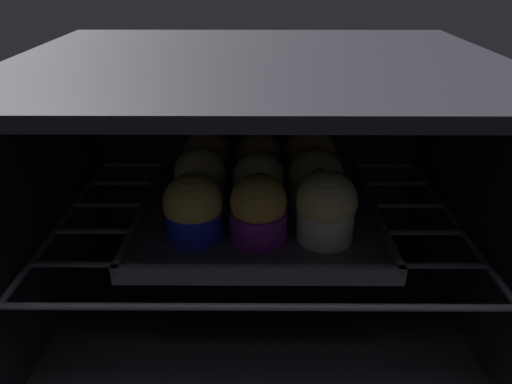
# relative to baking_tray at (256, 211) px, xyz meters

# --- Properties ---
(oven_cavity) EXTENTS (0.59, 0.47, 0.37)m
(oven_cavity) POSITION_rel_baking_tray_xyz_m (0.00, 0.04, 0.02)
(oven_cavity) COLOR black
(oven_cavity) RESTS_ON ground
(oven_rack) EXTENTS (0.55, 0.42, 0.01)m
(oven_rack) POSITION_rel_baking_tray_xyz_m (0.00, -0.00, -0.01)
(oven_rack) COLOR #51515B
(oven_rack) RESTS_ON oven_cavity
(baking_tray) EXTENTS (0.32, 0.32, 0.02)m
(baking_tray) POSITION_rel_baking_tray_xyz_m (0.00, 0.00, 0.00)
(baking_tray) COLOR #4C4C51
(baking_tray) RESTS_ON oven_rack
(muffin_row0_col0) EXTENTS (0.07, 0.07, 0.08)m
(muffin_row0_col0) POSITION_rel_baking_tray_xyz_m (-0.08, -0.08, 0.04)
(muffin_row0_col0) COLOR #1928B7
(muffin_row0_col0) RESTS_ON baking_tray
(muffin_row0_col1) EXTENTS (0.07, 0.07, 0.09)m
(muffin_row0_col1) POSITION_rel_baking_tray_xyz_m (0.00, -0.08, 0.04)
(muffin_row0_col1) COLOR #7A238C
(muffin_row0_col1) RESTS_ON baking_tray
(muffin_row0_col2) EXTENTS (0.07, 0.07, 0.09)m
(muffin_row0_col2) POSITION_rel_baking_tray_xyz_m (0.08, -0.08, 0.05)
(muffin_row0_col2) COLOR silver
(muffin_row0_col2) RESTS_ON baking_tray
(muffin_row1_col0) EXTENTS (0.07, 0.07, 0.09)m
(muffin_row1_col0) POSITION_rel_baking_tray_xyz_m (-0.08, 0.00, 0.04)
(muffin_row1_col0) COLOR silver
(muffin_row1_col0) RESTS_ON baking_tray
(muffin_row1_col1) EXTENTS (0.07, 0.07, 0.08)m
(muffin_row1_col1) POSITION_rel_baking_tray_xyz_m (0.00, -0.00, 0.04)
(muffin_row1_col1) COLOR #0C8C84
(muffin_row1_col1) RESTS_ON baking_tray
(muffin_row1_col2) EXTENTS (0.07, 0.07, 0.08)m
(muffin_row1_col2) POSITION_rel_baking_tray_xyz_m (0.08, 0.00, 0.04)
(muffin_row1_col2) COLOR silver
(muffin_row1_col2) RESTS_ON baking_tray
(muffin_row2_col0) EXTENTS (0.07, 0.07, 0.09)m
(muffin_row2_col0) POSITION_rel_baking_tray_xyz_m (-0.08, 0.08, 0.05)
(muffin_row2_col0) COLOR #1928B7
(muffin_row2_col0) RESTS_ON baking_tray
(muffin_row2_col1) EXTENTS (0.07, 0.07, 0.08)m
(muffin_row2_col1) POSITION_rel_baking_tray_xyz_m (0.00, 0.08, 0.04)
(muffin_row2_col1) COLOR #1928B7
(muffin_row2_col1) RESTS_ON baking_tray
(muffin_row2_col2) EXTENTS (0.07, 0.07, 0.09)m
(muffin_row2_col2) POSITION_rel_baking_tray_xyz_m (0.08, 0.08, 0.05)
(muffin_row2_col2) COLOR #1928B7
(muffin_row2_col2) RESTS_ON baking_tray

